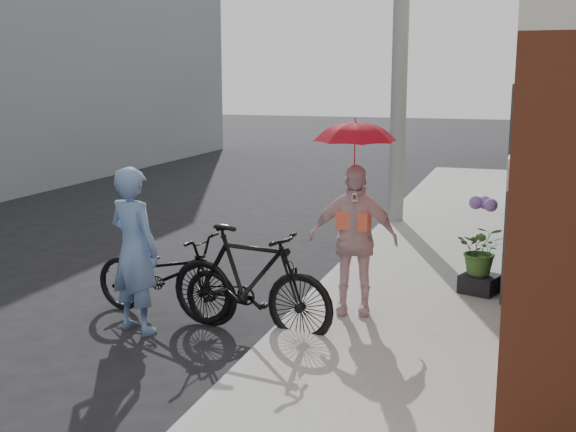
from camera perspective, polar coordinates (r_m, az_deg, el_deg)
The scene contains 11 objects.
ground at distance 8.10m, azimuth -6.93°, elevation -8.65°, with size 80.00×80.00×0.00m, color black.
sidewalk at distance 9.35m, azimuth 10.24°, elevation -5.66°, with size 2.20×24.00×0.12m, color gray.
curb at distance 9.57m, azimuth 3.33°, elevation -5.11°, with size 0.12×24.00×0.12m, color #9E9E99.
utility_pole at distance 13.09m, azimuth 8.90°, elevation 14.35°, with size 0.28×0.28×7.00m, color #9E9E99.
officer at distance 7.84m, azimuth -12.06°, elevation -2.66°, with size 0.65×0.43×1.79m, color #6585B5.
bike_left at distance 8.32m, azimuth -9.66°, elevation -4.63°, with size 0.66×1.88×0.99m, color black.
bike_right at distance 7.68m, azimuth -3.03°, elevation -5.14°, with size 0.55×1.94×1.17m, color black.
kimono_woman at distance 7.96m, azimuth 5.17°, elevation -1.85°, with size 0.97×0.41×1.66m, color beige.
parasol at distance 7.78m, azimuth 5.32°, elevation 6.81°, with size 0.85×0.85×0.74m, color red.
planter at distance 9.12m, azimuth 14.92°, elevation -5.18°, with size 0.41×0.41×0.22m, color black.
potted_plant at distance 9.02m, azimuth 15.05°, elevation -2.60°, with size 0.56×0.49×0.63m, color #3B6829.
Camera 1 is at (3.30, -6.88, 2.73)m, focal length 45.00 mm.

